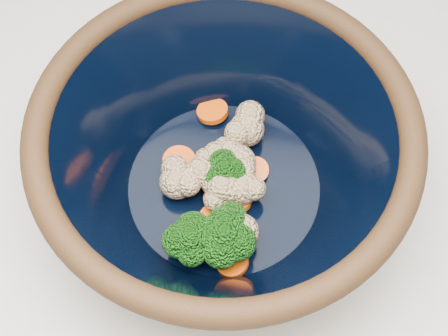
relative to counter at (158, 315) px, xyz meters
name	(u,v)px	position (x,y,z in m)	size (l,w,h in m)	color
counter	(158,315)	(0.00, 0.00, 0.00)	(1.20, 1.20, 0.90)	silver
mixing_bowl	(224,160)	(0.11, 0.01, 0.53)	(0.39, 0.39, 0.14)	black
vegetable_pile	(221,194)	(0.11, -0.01, 0.50)	(0.10, 0.18, 0.06)	#608442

